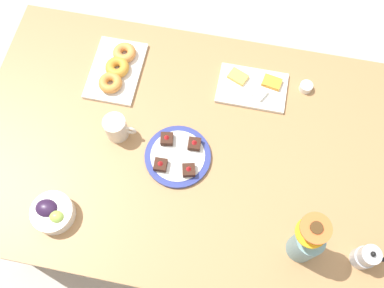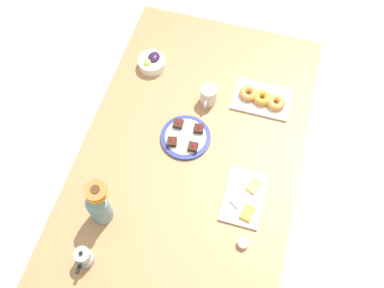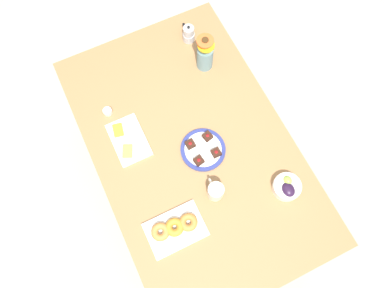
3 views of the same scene
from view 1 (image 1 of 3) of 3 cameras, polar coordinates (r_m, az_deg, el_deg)
name	(u,v)px [view 1 (image 1 of 3)]	position (r m, az deg, el deg)	size (l,w,h in m)	color
ground_plane	(192,201)	(2.24, 0.00, -7.67)	(6.00, 6.00, 0.00)	#B7B2A8
dining_table	(192,157)	(1.62, 0.00, -1.70)	(1.60, 1.00, 0.74)	#A87A4C
coffee_mug	(116,128)	(1.54, -10.06, 2.16)	(0.12, 0.08, 0.10)	silver
grape_bowl	(52,212)	(1.51, -18.13, -8.66)	(0.14, 0.14, 0.07)	white
cheese_platter	(253,87)	(1.65, 8.10, 7.54)	(0.26, 0.17, 0.03)	white
croissant_platter	(117,69)	(1.69, -10.00, 9.84)	(0.19, 0.28, 0.05)	white
jam_cup_honey	(306,87)	(1.69, 14.96, 7.39)	(0.05, 0.05, 0.03)	white
dessert_plate	(178,156)	(1.51, -1.91, -1.61)	(0.24, 0.24, 0.05)	navy
flower_vase	(306,243)	(1.39, 14.94, -12.68)	(0.11, 0.10, 0.27)	#6B939E
moka_pot	(366,257)	(1.49, 22.16, -13.77)	(0.11, 0.07, 0.12)	#B7B7BC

